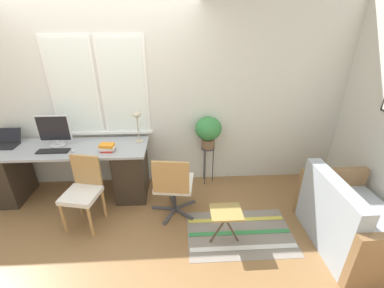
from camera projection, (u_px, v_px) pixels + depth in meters
name	position (u px, v px, depth m)	size (l,w,h in m)	color
ground_plane	(110.00, 208.00, 3.45)	(14.00, 14.00, 0.00)	olive
wall_back_with_window	(108.00, 96.00, 3.51)	(9.00, 0.12, 2.70)	silver
wall_right_with_picture	(382.00, 108.00, 3.03)	(0.08, 9.00, 2.70)	silver
desk	(70.00, 171.00, 3.53)	(2.16, 0.64, 0.77)	#9EA3A8
laptop	(5.00, 142.00, 3.42)	(0.33, 0.30, 0.20)	black
monitor	(54.00, 131.00, 3.34)	(0.41, 0.19, 0.42)	silver
keyboard	(53.00, 151.00, 3.26)	(0.39, 0.13, 0.02)	black
mouse	(73.00, 151.00, 3.26)	(0.03, 0.06, 0.03)	silver
desk_lamp	(137.00, 119.00, 3.41)	(0.11, 0.11, 0.43)	#BCB299
book_stack	(107.00, 147.00, 3.28)	(0.20, 0.17, 0.10)	red
desk_chair_wooden	(83.00, 190.00, 3.03)	(0.46, 0.47, 0.86)	#B2844C
office_chair_swivel	(173.00, 184.00, 3.16)	(0.59, 0.60, 0.87)	#47474C
couch_loveseat	(351.00, 223.00, 2.80)	(0.83, 1.16, 0.83)	#9EA8B2
plant_stand	(208.00, 153.00, 3.81)	(0.20, 0.20, 0.60)	#333338
potted_plant	(208.00, 130.00, 3.65)	(0.38, 0.38, 0.46)	brown
floor_rug_striped	(240.00, 233.00, 3.05)	(1.23, 0.78, 0.01)	gray
folding_stool	(226.00, 215.00, 2.77)	(0.34, 0.29, 0.44)	olive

